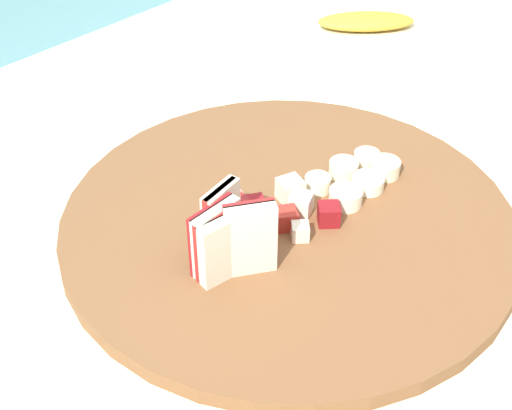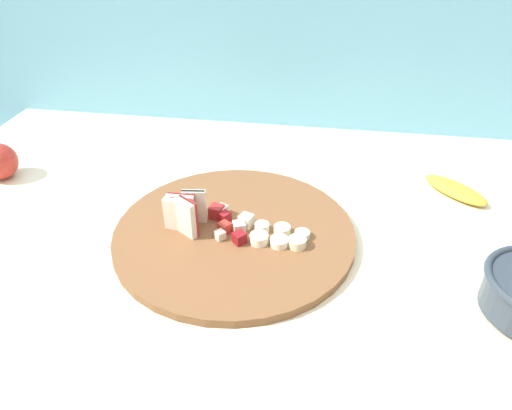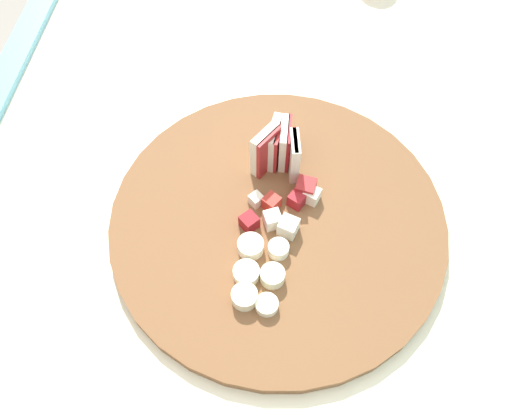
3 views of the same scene
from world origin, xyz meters
TOP-DOWN VIEW (x-y plane):
  - tile_backsplash at (0.00, 0.45)m, footprint 2.40×0.04m
  - cutting_board at (-0.04, -0.01)m, footprint 0.39×0.39m
  - apple_wedge_fan at (-0.12, -0.02)m, footprint 0.06×0.06m
  - apple_dice_pile at (-0.05, -0.01)m, footprint 0.08×0.09m
  - banana_slice_rows at (0.03, -0.03)m, footprint 0.09×0.06m
  - banana_peel at (0.33, 0.17)m, footprint 0.12×0.12m

SIDE VIEW (x-z plane):
  - tile_backsplash at x=0.00m, z-range 0.00..1.48m
  - cutting_board at x=-0.04m, z-range 0.93..0.94m
  - banana_peel at x=0.33m, z-range 0.93..0.95m
  - banana_slice_rows at x=0.03m, z-range 0.94..0.95m
  - apple_dice_pile at x=-0.05m, z-range 0.94..0.96m
  - apple_wedge_fan at x=-0.12m, z-range 0.94..1.00m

